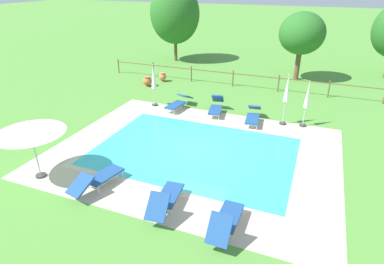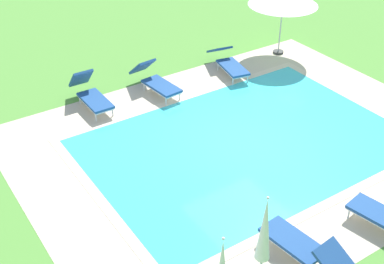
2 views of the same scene
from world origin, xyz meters
name	(u,v)px [view 1 (image 1 of 2)]	position (x,y,z in m)	size (l,w,h in m)	color
ground_plane	(194,151)	(0.00, 0.00, 0.00)	(160.00, 160.00, 0.00)	#518E38
pool_deck_paving	(194,151)	(0.00, 0.00, 0.00)	(11.31, 8.84, 0.01)	beige
swimming_pool_water	(194,151)	(0.00, 0.00, 0.01)	(7.98, 5.51, 0.01)	#38C6D1
pool_coping_rim	(194,151)	(0.00, 0.00, 0.01)	(8.46, 5.99, 0.01)	beige
sun_lounger_north_near_steps	(253,116)	(1.60, 3.80, 0.36)	(0.83, 2.11, 0.75)	navy
sun_lounger_north_mid	(98,178)	(-2.08, -3.53, 0.36)	(0.99, 2.14, 0.73)	navy
sun_lounger_north_far	(166,198)	(0.53, -3.69, 0.38)	(0.79, 2.01, 0.89)	navy
sun_lounger_north_end	(226,220)	(2.51, -3.96, 0.39)	(0.61, 1.90, 0.96)	navy
sun_lounger_south_near_corner	(216,107)	(-0.44, 4.23, 0.38)	(0.95, 2.04, 0.89)	navy
sun_lounger_south_far	(178,103)	(-2.54, 4.10, 0.35)	(0.86, 2.13, 0.71)	navy
patio_umbrella_open_foreground	(29,127)	(-4.43, -3.77, 1.94)	(2.31, 2.31, 2.20)	#383838
patio_umbrella_closed_row_west	(307,99)	(3.93, 4.25, 1.38)	(0.32, 0.32, 2.25)	#383838
patio_umbrella_closed_row_mid_west	(287,92)	(3.00, 4.11, 1.63)	(0.32, 0.32, 2.49)	#383838
patio_umbrella_closed_row_centre	(154,80)	(-3.97, 4.07, 1.49)	(0.32, 0.32, 2.33)	#383838
terracotta_urn_near_fence	(147,81)	(-6.04, 7.00, 0.36)	(0.59, 0.59, 0.66)	#B7663D
terracotta_urn_by_tree	(163,77)	(-5.61, 8.36, 0.34)	(0.50, 0.50, 0.62)	#C67547
perimeter_fence	(255,78)	(0.58, 9.11, 0.68)	(20.54, 0.08, 1.05)	brown
tree_far_west	(175,14)	(-7.34, 14.33, 3.79)	(4.01, 4.01, 6.16)	brown
tree_west_mid	(302,34)	(2.81, 12.25, 3.12)	(3.00, 3.00, 4.51)	brown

